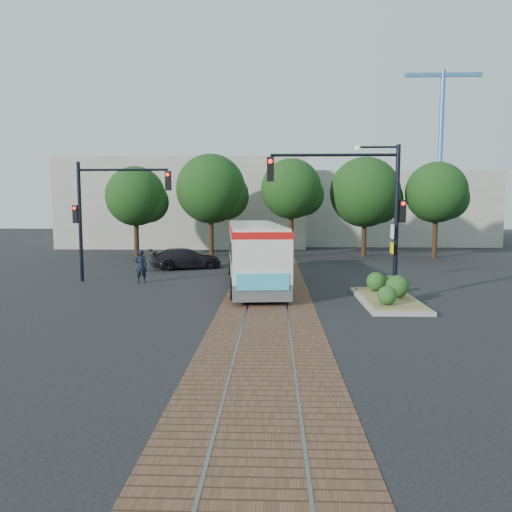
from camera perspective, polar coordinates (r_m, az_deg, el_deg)
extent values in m
plane|color=black|center=(21.13, 1.36, -4.68)|extent=(120.00, 120.00, 0.00)
cube|color=brown|center=(25.07, 1.47, -3.00)|extent=(3.60, 40.00, 0.01)
cube|color=slate|center=(25.09, -0.24, -2.97)|extent=(0.06, 40.00, 0.01)
cube|color=slate|center=(25.07, 3.19, -2.98)|extent=(0.06, 40.00, 0.01)
cylinder|color=#382314|center=(38.25, -13.50, 2.05)|extent=(0.36, 0.36, 2.86)
sphere|color=black|center=(38.17, -13.61, 6.66)|extent=(4.40, 4.40, 4.40)
cylinder|color=#382314|center=(37.94, -5.14, 2.36)|extent=(0.36, 0.36, 3.12)
sphere|color=black|center=(37.89, -5.19, 7.66)|extent=(5.20, 5.20, 5.20)
cylinder|color=#382314|center=(36.85, 4.01, 2.47)|extent=(0.36, 0.36, 3.39)
sphere|color=black|center=(36.81, 4.04, 7.67)|extent=(4.40, 4.40, 4.40)
cylinder|color=#382314|center=(38.25, 12.23, 2.08)|extent=(0.36, 0.36, 2.86)
sphere|color=black|center=(38.18, 12.34, 7.14)|extent=(5.20, 5.20, 5.20)
cylinder|color=#382314|center=(38.67, 19.76, 2.10)|extent=(0.36, 0.36, 3.12)
sphere|color=black|center=(38.61, 19.93, 6.86)|extent=(4.40, 4.40, 4.40)
cube|color=#ADA899|center=(49.46, -7.58, 5.96)|extent=(22.00, 12.00, 8.00)
cube|color=#ADA899|center=(52.11, 15.16, 5.25)|extent=(18.00, 10.00, 7.00)
cylinder|color=#3F72B2|center=(57.80, 20.30, 10.60)|extent=(0.50, 0.50, 18.00)
cube|color=#3F72B2|center=(59.17, 20.60, 18.82)|extent=(8.00, 0.40, 0.40)
cube|color=#4D4D4F|center=(24.37, -0.20, -2.06)|extent=(3.36, 11.17, 0.64)
cube|color=silver|center=(24.23, -0.20, 0.73)|extent=(3.38, 11.17, 1.74)
cube|color=black|center=(24.48, -0.24, 1.42)|extent=(3.32, 10.08, 0.82)
cube|color=red|center=(24.16, -0.20, 3.11)|extent=(3.41, 11.18, 0.27)
cube|color=silver|center=(24.16, -0.20, 3.54)|extent=(3.27, 10.80, 0.13)
cube|color=black|center=(18.87, 0.75, 0.38)|extent=(1.47, 0.25, 0.82)
cube|color=#35B2D6|center=(18.86, 0.78, -2.99)|extent=(2.01, 0.25, 0.64)
cube|color=orange|center=(23.48, 2.83, -0.79)|extent=(0.46, 4.11, 1.01)
cylinder|color=black|center=(20.44, -2.51, -3.73)|extent=(0.41, 0.94, 0.92)
cylinder|color=black|center=(20.59, 3.38, -3.67)|extent=(0.41, 0.94, 0.92)
cylinder|color=black|center=(27.79, -2.79, -1.19)|extent=(0.41, 0.94, 0.92)
cylinder|color=black|center=(27.90, 1.54, -1.16)|extent=(0.41, 0.94, 0.92)
cube|color=gray|center=(20.64, 14.83, -4.92)|extent=(2.20, 5.20, 0.15)
cube|color=olive|center=(20.62, 14.83, -4.60)|extent=(1.90, 4.80, 0.08)
sphere|color=#1E4719|center=(18.92, 14.75, -4.33)|extent=(0.70, 0.70, 0.70)
sphere|color=#1E4719|center=(20.41, 15.82, -3.34)|extent=(0.90, 0.90, 0.90)
sphere|color=#1E4719|center=(21.85, 13.54, -2.81)|extent=(0.80, 0.80, 0.80)
sphere|color=#1E4719|center=(22.50, 15.03, -2.86)|extent=(0.60, 0.60, 0.60)
cylinder|color=black|center=(20.56, 15.75, 3.83)|extent=(0.18, 0.18, 6.00)
cylinder|color=black|center=(20.20, 8.92, 11.33)|extent=(5.00, 0.12, 0.12)
cube|color=black|center=(20.02, 1.66, 9.87)|extent=(0.28, 0.22, 0.95)
sphere|color=#FF190C|center=(19.90, 1.66, 10.76)|extent=(0.18, 0.18, 0.18)
cube|color=black|center=(20.61, 16.38, 4.93)|extent=(0.26, 0.20, 0.90)
sphere|color=#FF190C|center=(20.48, 16.49, 5.76)|extent=(0.16, 0.16, 0.16)
cube|color=white|center=(20.42, 15.31, 2.71)|extent=(0.04, 0.45, 0.55)
cube|color=yellow|center=(20.46, 15.26, 0.89)|extent=(0.04, 0.45, 0.45)
cylinder|color=black|center=(20.50, 13.76, 12.00)|extent=(1.60, 0.08, 0.08)
sphere|color=silver|center=(20.35, 11.50, 11.95)|extent=(0.24, 0.24, 0.24)
cylinder|color=black|center=(26.63, -19.45, 3.67)|extent=(0.18, 0.18, 6.00)
cylinder|color=black|center=(25.94, -14.96, 9.50)|extent=(4.50, 0.12, 0.12)
cube|color=black|center=(25.35, -10.00, 8.45)|extent=(0.28, 0.22, 0.95)
sphere|color=#FF190C|center=(25.23, -10.08, 9.15)|extent=(0.18, 0.18, 0.18)
cube|color=black|center=(26.70, -19.92, 4.51)|extent=(0.26, 0.20, 0.90)
sphere|color=#FF190C|center=(26.58, -20.05, 5.15)|extent=(0.16, 0.16, 0.16)
imported|color=black|center=(25.55, -13.02, -1.12)|extent=(0.68, 0.52, 1.65)
imported|color=black|center=(30.58, -8.04, -0.28)|extent=(4.66, 3.30, 1.25)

